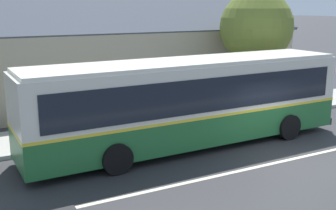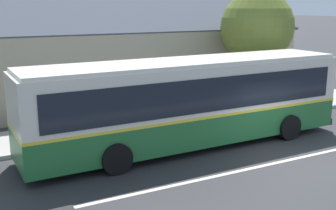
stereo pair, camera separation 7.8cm
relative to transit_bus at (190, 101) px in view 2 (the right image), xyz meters
name	(u,v)px [view 2 (the right image)]	position (x,y,z in m)	size (l,w,h in m)	color
ground_plane	(295,159)	(2.51, -2.90, -1.73)	(300.00, 300.00, 0.00)	#2D2D30
sidewalk_far	(202,117)	(2.51, 3.10, -1.66)	(60.00, 3.00, 0.15)	#ADAAA3
lane_divider_stripe	(295,159)	(2.51, -2.90, -1.73)	(60.00, 0.16, 0.01)	beige
community_building	(96,62)	(-0.36, 9.72, 0.30)	(22.19, 8.13, 6.85)	tan
transit_bus	(190,101)	(0.00, 0.00, 0.00)	(12.44, 2.92, 3.22)	#236633
bench_down_street	(44,130)	(-4.77, 2.60, -1.16)	(1.74, 0.51, 0.94)	brown
street_tree_primary	(257,27)	(6.22, 3.96, 2.31)	(3.68, 3.68, 5.90)	#4C3828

